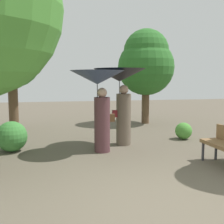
{
  "coord_description": "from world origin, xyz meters",
  "views": [
    {
      "loc": [
        -1.62,
        -3.72,
        1.86
      ],
      "look_at": [
        0.0,
        3.64,
        0.97
      ],
      "focal_mm": 44.05,
      "sensor_mm": 36.0,
      "label": 1
    }
  ],
  "objects_px": {
    "tree_mid_right": "(146,62)",
    "tree_far_back": "(11,52)",
    "person_left": "(99,90)",
    "person_right": "(121,87)"
  },
  "relations": [
    {
      "from": "tree_far_back",
      "to": "person_left",
      "type": "bearing_deg",
      "value": -57.38
    },
    {
      "from": "person_right",
      "to": "tree_far_back",
      "type": "height_order",
      "value": "tree_far_back"
    },
    {
      "from": "person_left",
      "to": "tree_far_back",
      "type": "distance_m",
      "value": 4.96
    },
    {
      "from": "person_right",
      "to": "tree_mid_right",
      "type": "distance_m",
      "value": 4.19
    },
    {
      "from": "person_left",
      "to": "person_right",
      "type": "height_order",
      "value": "person_right"
    },
    {
      "from": "tree_mid_right",
      "to": "tree_far_back",
      "type": "relative_size",
      "value": 0.94
    },
    {
      "from": "person_left",
      "to": "tree_far_back",
      "type": "height_order",
      "value": "tree_far_back"
    },
    {
      "from": "person_right",
      "to": "tree_far_back",
      "type": "distance_m",
      "value": 4.9
    },
    {
      "from": "person_left",
      "to": "person_right",
      "type": "bearing_deg",
      "value": -53.4
    },
    {
      "from": "person_right",
      "to": "tree_far_back",
      "type": "relative_size",
      "value": 0.51
    }
  ]
}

